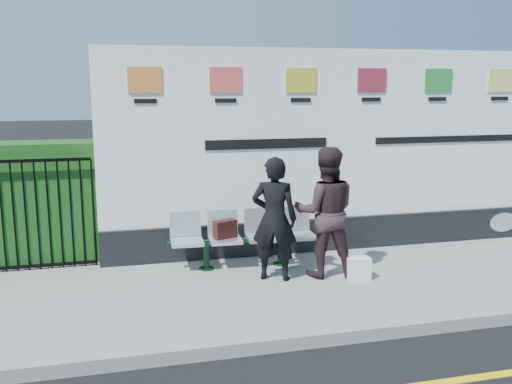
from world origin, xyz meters
TOP-DOWN VIEW (x-y plane):
  - ground at (0.00, 0.00)m, footprint 80.00×80.00m
  - pavement at (0.00, 2.50)m, footprint 14.00×3.00m
  - kerb at (0.00, 1.00)m, footprint 14.00×0.18m
  - yellow_line at (0.00, 0.00)m, footprint 14.00×0.10m
  - billboard at (0.50, 3.85)m, footprint 8.00×0.30m
  - hedge at (-4.58, 4.30)m, footprint 2.35×0.70m
  - railing at (-4.58, 3.85)m, footprint 2.05×0.06m
  - bench at (-1.56, 3.28)m, footprint 2.01×0.62m
  - woman_left at (-1.29, 2.70)m, footprint 0.69×0.59m
  - woman_right at (-0.61, 2.67)m, footprint 0.96×0.82m
  - handbag_brown at (-1.82, 3.29)m, footprint 0.34×0.23m
  - carrier_bag_white at (-0.25, 2.40)m, footprint 0.30×0.18m

SIDE VIEW (x-z plane):
  - ground at x=0.00m, z-range 0.00..0.00m
  - yellow_line at x=0.00m, z-range 0.00..0.01m
  - pavement at x=0.00m, z-range 0.00..0.12m
  - kerb at x=0.00m, z-range 0.00..0.14m
  - carrier_bag_white at x=-0.25m, z-range 0.12..0.42m
  - bench at x=-1.56m, z-range 0.12..0.55m
  - handbag_brown at x=-1.82m, z-range 0.55..0.79m
  - railing at x=-4.58m, z-range 0.12..1.66m
  - woman_left at x=-1.29m, z-range 0.12..1.73m
  - hedge at x=-4.58m, z-range 0.12..1.82m
  - woman_right at x=-0.61m, z-range 0.12..1.83m
  - billboard at x=0.50m, z-range -0.08..2.92m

